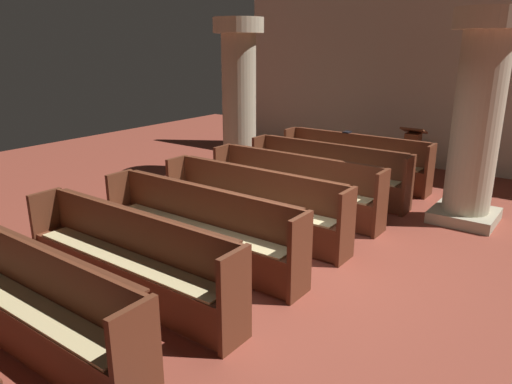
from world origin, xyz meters
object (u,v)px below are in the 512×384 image
pew_row_0 (354,158)px  pew_row_5 (128,256)px  pew_row_4 (199,225)px  pillar_far_side (239,95)px  pew_row_6 (28,299)px  pew_row_2 (294,184)px  pillar_aisle_side (478,116)px  hymn_book (347,132)px  pew_row_1 (327,170)px  lectern (411,157)px  pew_row_3 (253,202)px

pew_row_0 → pew_row_5: bearing=-90.0°
pew_row_4 → pillar_far_side: 4.59m
pew_row_4 → pew_row_6: size_ratio=1.00×
pew_row_2 → pew_row_5: (0.00, -3.41, 0.00)m
pillar_aisle_side → hymn_book: (-2.64, 1.13, -0.69)m
pew_row_0 → pew_row_1: same height
pew_row_5 → lectern: size_ratio=2.82×
pew_row_1 → pew_row_0: bearing=90.0°
pew_row_2 → pew_row_5: 3.41m
pew_row_1 → hymn_book: (-0.27, 1.32, 0.47)m
pew_row_2 → hymn_book: size_ratio=16.72×
pew_row_6 → pillar_far_side: pillar_far_side is taller
pew_row_5 → pillar_far_side: 5.57m
pew_row_0 → hymn_book: bearing=145.5°
pew_row_0 → pew_row_4: same height
pillar_far_side → pew_row_4: bearing=-58.5°
pew_row_3 → hymn_book: (-0.27, 3.59, 0.47)m
pew_row_1 → pew_row_6: 5.68m
pew_row_5 → pew_row_6: size_ratio=1.00×
pew_row_6 → pew_row_1: bearing=90.0°
pew_row_1 → hymn_book: bearing=101.7°
pew_row_3 → pew_row_0: bearing=90.0°
pew_row_1 → pew_row_4: size_ratio=1.00×
pew_row_5 → pillar_aisle_side: size_ratio=0.95×
pew_row_0 → lectern: lectern is taller
pew_row_2 → pillar_aisle_side: bearing=29.3°
pew_row_5 → hymn_book: bearing=92.7°
pew_row_1 → pew_row_2: bearing=-90.0°
pew_row_0 → pillar_far_side: (-2.32, -0.75, 1.16)m
pew_row_4 → pew_row_1: bearing=90.0°
pew_row_0 → lectern: (0.80, 1.05, -0.06)m
pew_row_3 → pillar_aisle_side: size_ratio=0.95×
pew_row_5 → pillar_aisle_side: pillar_aisle_side is taller
pew_row_0 → pew_row_5: same height
pew_row_0 → pew_row_6: size_ratio=1.00×
pew_row_6 → lectern: bearing=84.2°
pew_row_3 → pew_row_1: bearing=90.0°
pew_row_2 → pew_row_5: same height
pew_row_2 → lectern: lectern is taller
pew_row_1 → pillar_aisle_side: pillar_aisle_side is taller
pew_row_1 → pew_row_3: size_ratio=1.00×
pew_row_3 → pew_row_5: same height
pew_row_0 → pew_row_4: 4.54m
pillar_aisle_side → pillar_far_side: same height
pew_row_0 → pillar_aisle_side: pillar_aisle_side is taller
pew_row_4 → pew_row_5: 1.14m
pew_row_2 → pew_row_3: bearing=-90.0°
pew_row_4 → lectern: 5.65m
pew_row_2 → pew_row_5: bearing=-90.0°
pew_row_2 → pew_row_3: (0.00, -1.14, 0.00)m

